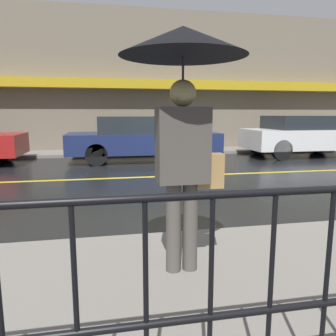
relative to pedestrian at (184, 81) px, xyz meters
name	(u,v)px	position (x,y,z in m)	size (l,w,h in m)	color
ground_plane	(186,176)	(1.26, 4.89, -1.74)	(80.00, 80.00, 0.00)	black
sidewalk_near	(331,280)	(1.26, -0.34, -1.69)	(28.00, 2.58, 0.10)	slate
sidewalk_far	(156,152)	(1.26, 9.64, -1.69)	(28.00, 1.63, 0.10)	slate
lane_marking	(186,176)	(1.26, 4.89, -1.74)	(25.20, 0.12, 0.01)	gold
building_storefront	(152,82)	(1.26, 10.58, 0.98)	(28.00, 0.85, 5.48)	#706656
pedestrian	(184,81)	(0.00, 0.00, 0.00)	(1.04, 1.04, 2.07)	#4C4742
car_navy	(142,138)	(0.52, 7.73, -1.02)	(4.72, 1.90, 1.40)	#19234C
car_white	(301,135)	(6.15, 7.73, -1.01)	(4.02, 1.87, 1.42)	silver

